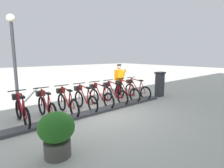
{
  "coord_description": "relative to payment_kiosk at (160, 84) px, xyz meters",
  "views": [
    {
      "loc": [
        -5.2,
        3.71,
        2.12
      ],
      "look_at": [
        0.5,
        -1.12,
        0.9
      ],
      "focal_mm": 28.13,
      "sensor_mm": 36.0,
      "label": 1
    }
  ],
  "objects": [
    {
      "name": "bike_docked_3",
      "position": [
        0.57,
        3.43,
        -0.24
      ],
      "size": [
        1.72,
        0.54,
        1.02
      ],
      "color": "black",
      "rests_on": "ground"
    },
    {
      "name": "bike_docked_0",
      "position": [
        0.57,
        1.15,
        -0.24
      ],
      "size": [
        1.72,
        0.54,
        1.02
      ],
      "color": "black",
      "rests_on": "ground"
    },
    {
      "name": "planter_bush",
      "position": [
        -1.88,
        6.35,
        -0.12
      ],
      "size": [
        0.76,
        0.76,
        0.97
      ],
      "color": "#59544C",
      "rests_on": "ground"
    },
    {
      "name": "bike_docked_2",
      "position": [
        0.57,
        2.67,
        -0.24
      ],
      "size": [
        1.72,
        0.54,
        1.02
      ],
      "color": "black",
      "rests_on": "ground"
    },
    {
      "name": "bike_docked_4",
      "position": [
        0.57,
        4.19,
        -0.24
      ],
      "size": [
        1.72,
        0.54,
        1.02
      ],
      "color": "black",
      "rests_on": "ground"
    },
    {
      "name": "bike_docked_6",
      "position": [
        0.57,
        5.7,
        -0.24
      ],
      "size": [
        1.72,
        0.54,
        1.02
      ],
      "color": "black",
      "rests_on": "ground"
    },
    {
      "name": "payment_kiosk",
      "position": [
        0.0,
        0.0,
        0.0
      ],
      "size": [
        0.36,
        0.52,
        1.28
      ],
      "color": "#38383D",
      "rests_on": "ground"
    },
    {
      "name": "bike_docked_7",
      "position": [
        0.57,
        6.46,
        -0.24
      ],
      "size": [
        1.72,
        0.54,
        1.02
      ],
      "color": "black",
      "rests_on": "ground"
    },
    {
      "name": "bike_docked_1",
      "position": [
        0.57,
        1.91,
        -0.24
      ],
      "size": [
        1.72,
        0.54,
        1.02
      ],
      "color": "black",
      "rests_on": "ground"
    },
    {
      "name": "lamp_post",
      "position": [
        2.42,
        6.16,
        1.75
      ],
      "size": [
        0.32,
        0.32,
        3.65
      ],
      "color": "#2D2D33",
      "rests_on": "ground"
    },
    {
      "name": "ground_plane",
      "position": [
        -0.05,
        3.99,
        -0.67
      ],
      "size": [
        60.0,
        60.0,
        0.0
      ],
      "primitive_type": "plane",
      "color": "beige"
    },
    {
      "name": "bike_docked_5",
      "position": [
        0.57,
        4.94,
        -0.24
      ],
      "size": [
        1.72,
        0.54,
        1.02
      ],
      "color": "black",
      "rests_on": "ground"
    },
    {
      "name": "dock_rail_base",
      "position": [
        -0.05,
        3.99,
        -0.62
      ],
      "size": [
        0.44,
        6.86,
        0.1
      ],
      "primitive_type": "cube",
      "color": "#47474C",
      "rests_on": "ground"
    },
    {
      "name": "worker_near_rack",
      "position": [
        1.54,
        1.46,
        0.24
      ],
      "size": [
        0.47,
        0.63,
        1.66
      ],
      "color": "white",
      "rests_on": "ground"
    }
  ]
}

